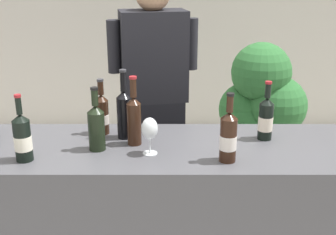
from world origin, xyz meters
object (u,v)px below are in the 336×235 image
(wine_bottle_0, at_px, (23,137))
(person_server, at_px, (155,116))
(wine_bottle_7, at_px, (267,119))
(wine_bottle_6, at_px, (135,118))
(wine_bottle_1, at_px, (125,112))
(potted_shrub, at_px, (260,106))
(wine_bottle_4, at_px, (103,113))
(wine_glass, at_px, (151,130))
(wine_bottle_2, at_px, (229,137))
(wine_bottle_5, at_px, (97,126))

(wine_bottle_0, xyz_separation_m, person_server, (0.57, 0.82, -0.18))
(wine_bottle_7, bearing_deg, wine_bottle_6, -174.27)
(wine_bottle_1, distance_m, potted_shrub, 1.46)
(wine_bottle_7, bearing_deg, wine_bottle_4, 174.70)
(wine_bottle_0, bearing_deg, wine_bottle_7, 12.57)
(wine_bottle_0, bearing_deg, wine_glass, 7.16)
(wine_bottle_2, distance_m, wine_bottle_6, 0.48)
(potted_shrub, bearing_deg, wine_bottle_5, -130.36)
(wine_bottle_2, bearing_deg, wine_bottle_6, 155.66)
(wine_bottle_5, xyz_separation_m, potted_shrub, (1.05, 1.23, -0.30))
(wine_bottle_4, height_order, wine_bottle_7, wine_bottle_7)
(wine_bottle_0, height_order, person_server, person_server)
(wine_bottle_5, bearing_deg, wine_bottle_7, 9.13)
(wine_bottle_6, relative_size, person_server, 0.21)
(wine_bottle_1, height_order, wine_bottle_4, wine_bottle_1)
(wine_bottle_7, xyz_separation_m, person_server, (-0.59, 0.56, -0.18))
(wine_bottle_0, height_order, wine_glass, wine_bottle_0)
(wine_bottle_6, distance_m, wine_bottle_7, 0.67)
(person_server, relative_size, potted_shrub, 1.39)
(wine_bottle_0, bearing_deg, wine_bottle_4, 47.31)
(wine_bottle_4, distance_m, wine_bottle_5, 0.21)
(wine_bottle_2, bearing_deg, person_server, 113.66)
(wine_bottle_1, bearing_deg, person_server, 76.12)
(wine_bottle_5, height_order, person_server, person_server)
(wine_bottle_2, relative_size, wine_bottle_7, 1.06)
(wine_bottle_4, bearing_deg, potted_shrub, 44.07)
(wine_bottle_7, xyz_separation_m, wine_glass, (-0.58, -0.19, 0.01))
(wine_bottle_0, relative_size, wine_bottle_6, 0.90)
(wine_bottle_0, distance_m, person_server, 1.01)
(wine_bottle_4, relative_size, potted_shrub, 0.24)
(wine_bottle_7, bearing_deg, wine_bottle_2, -130.47)
(wine_bottle_7, bearing_deg, wine_bottle_5, -170.87)
(wine_bottle_6, bearing_deg, wine_bottle_2, -24.34)
(wine_bottle_0, xyz_separation_m, potted_shrub, (1.36, 1.36, -0.29))
(person_server, bearing_deg, wine_bottle_5, -109.98)
(wine_bottle_4, height_order, potted_shrub, potted_shrub)
(wine_bottle_7, relative_size, wine_glass, 1.69)
(wine_bottle_2, relative_size, person_server, 0.19)
(wine_bottle_7, bearing_deg, potted_shrub, 79.35)
(wine_bottle_4, distance_m, person_server, 0.58)
(wine_bottle_4, height_order, wine_glass, wine_bottle_4)
(wine_bottle_0, relative_size, person_server, 0.19)
(wine_bottle_5, relative_size, wine_glass, 1.73)
(wine_bottle_0, distance_m, wine_bottle_6, 0.53)
(wine_bottle_1, distance_m, wine_bottle_2, 0.57)
(person_server, bearing_deg, wine_bottle_1, -103.88)
(wine_bottle_4, distance_m, wine_glass, 0.37)
(wine_bottle_1, relative_size, potted_shrub, 0.30)
(wine_bottle_4, bearing_deg, person_server, 61.85)
(wine_bottle_0, height_order, wine_bottle_1, wine_bottle_1)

